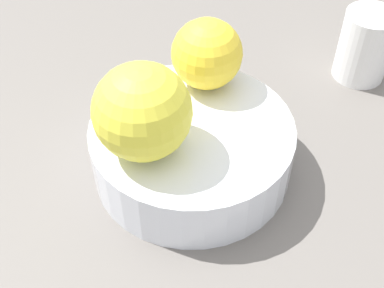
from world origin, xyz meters
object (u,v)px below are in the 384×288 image
Objects in this scene: ceramic_cup at (365,46)px; orange_in_bowl_1 at (142,112)px; orange_in_bowl_0 at (207,54)px; fruit_bowl at (192,149)px.

orange_in_bowl_1 is at bearing -49.16° from ceramic_cup.
orange_in_bowl_0 reaches higher than ceramic_cup.
fruit_bowl is 2.76× the size of orange_in_bowl_0.
orange_in_bowl_1 is at bearing -26.85° from orange_in_bowl_0.
ceramic_cup reaches higher than fruit_bowl.
fruit_bowl is 9.44cm from orange_in_bowl_0.
orange_in_bowl_1 is 30.83cm from ceramic_cup.
ceramic_cup is (-19.79, 22.89, -5.91)cm from orange_in_bowl_1.
ceramic_cup is at bearing 119.35° from orange_in_bowl_0.
orange_in_bowl_1 reaches higher than fruit_bowl.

